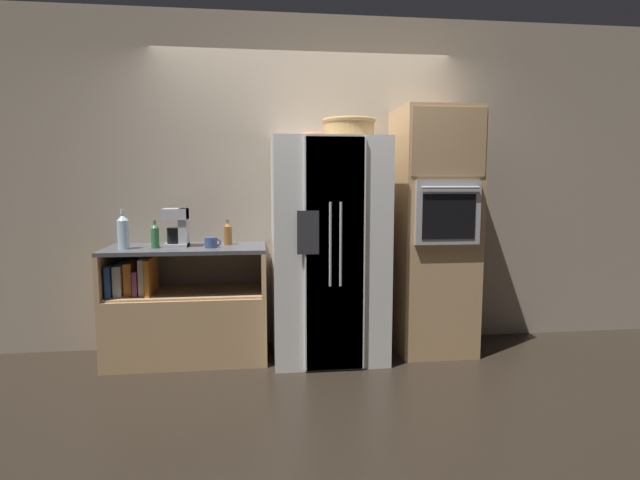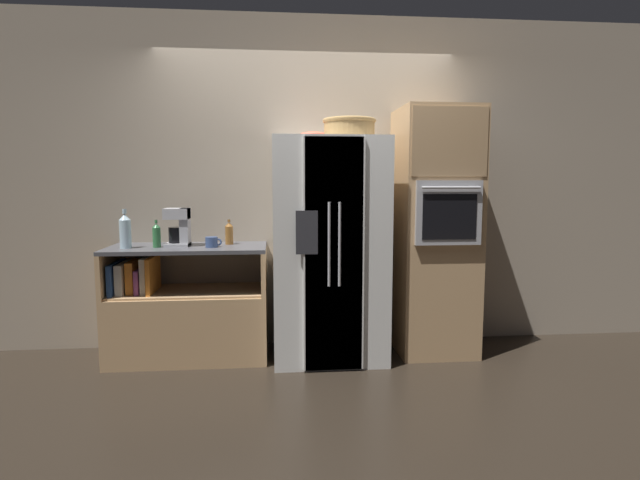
# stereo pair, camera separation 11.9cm
# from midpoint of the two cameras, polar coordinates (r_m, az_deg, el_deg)

# --- Properties ---
(ground_plane) EXTENTS (20.00, 20.00, 0.00)m
(ground_plane) POSITION_cam_midpoint_polar(r_m,az_deg,el_deg) (4.12, -1.99, -13.42)
(ground_plane) COLOR black
(wall_back) EXTENTS (12.00, 0.06, 2.80)m
(wall_back) POSITION_cam_midpoint_polar(r_m,az_deg,el_deg) (4.33, -2.61, 6.46)
(wall_back) COLOR tan
(wall_back) RESTS_ON ground_plane
(counter_left) EXTENTS (1.24, 0.59, 0.91)m
(counter_left) POSITION_cam_midpoint_polar(r_m,az_deg,el_deg) (4.18, -15.85, -8.53)
(counter_left) COLOR tan
(counter_left) RESTS_ON ground_plane
(refrigerator) EXTENTS (0.88, 0.76, 1.75)m
(refrigerator) POSITION_cam_midpoint_polar(r_m,az_deg,el_deg) (3.99, 0.09, -1.09)
(refrigerator) COLOR silver
(refrigerator) RESTS_ON ground_plane
(wall_oven) EXTENTS (0.62, 0.68, 2.00)m
(wall_oven) POSITION_cam_midpoint_polar(r_m,az_deg,el_deg) (4.23, 12.00, 0.97)
(wall_oven) COLOR tan
(wall_oven) RESTS_ON ground_plane
(wicker_basket) EXTENTS (0.41, 0.41, 0.14)m
(wicker_basket) POSITION_cam_midpoint_polar(r_m,az_deg,el_deg) (3.95, 2.44, 12.70)
(wicker_basket) COLOR tan
(wicker_basket) RESTS_ON refrigerator
(fruit_bowl) EXTENTS (0.23, 0.23, 0.06)m
(fruit_bowl) POSITION_cam_midpoint_polar(r_m,az_deg,el_deg) (4.01, -1.70, 11.89)
(fruit_bowl) COLOR #DB664C
(fruit_bowl) RESTS_ON refrigerator
(bottle_tall) EXTENTS (0.06, 0.06, 0.20)m
(bottle_tall) POSITION_cam_midpoint_polar(r_m,az_deg,el_deg) (4.12, -11.29, 0.75)
(bottle_tall) COLOR brown
(bottle_tall) RESTS_ON counter_left
(bottle_short) EXTENTS (0.06, 0.06, 0.21)m
(bottle_short) POSITION_cam_midpoint_polar(r_m,az_deg,el_deg) (4.06, -19.14, 0.47)
(bottle_short) COLOR #33723F
(bottle_short) RESTS_ON counter_left
(bottle_wide) EXTENTS (0.09, 0.09, 0.30)m
(bottle_wide) POSITION_cam_midpoint_polar(r_m,az_deg,el_deg) (4.08, -22.35, 0.92)
(bottle_wide) COLOR silver
(bottle_wide) RESTS_ON counter_left
(mug) EXTENTS (0.13, 0.10, 0.08)m
(mug) POSITION_cam_midpoint_polar(r_m,az_deg,el_deg) (3.96, -13.17, -0.28)
(mug) COLOR #384C7A
(mug) RESTS_ON counter_left
(coffee_maker) EXTENTS (0.19, 0.19, 0.30)m
(coffee_maker) POSITION_cam_midpoint_polar(r_m,az_deg,el_deg) (4.10, -16.69, 1.55)
(coffee_maker) COLOR #B2B2B7
(coffee_maker) RESTS_ON counter_left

